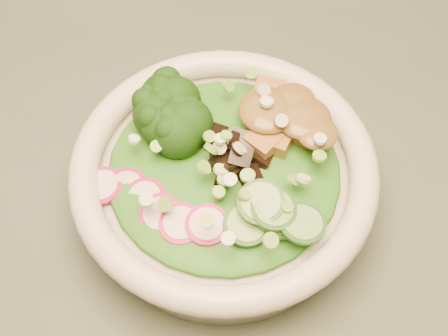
% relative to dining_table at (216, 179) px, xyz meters
% --- Properties ---
extents(dining_table, '(1.20, 0.80, 0.75)m').
position_rel_dining_table_xyz_m(dining_table, '(0.00, 0.00, 0.00)').
color(dining_table, black).
rests_on(dining_table, ground).
extents(salad_bowl, '(0.23, 0.23, 0.06)m').
position_rel_dining_table_xyz_m(salad_bowl, '(0.05, -0.08, 0.15)').
color(salad_bowl, silver).
rests_on(salad_bowl, dining_table).
extents(lettuce_bed, '(0.18, 0.18, 0.02)m').
position_rel_dining_table_xyz_m(lettuce_bed, '(0.05, -0.08, 0.17)').
color(lettuce_bed, '#1B5C13').
rests_on(lettuce_bed, salad_bowl).
extents(broccoli_florets, '(0.08, 0.07, 0.04)m').
position_rel_dining_table_xyz_m(broccoli_florets, '(-0.00, -0.06, 0.18)').
color(broccoli_florets, black).
rests_on(broccoli_florets, salad_bowl).
extents(radish_slices, '(0.10, 0.05, 0.02)m').
position_rel_dining_table_xyz_m(radish_slices, '(0.03, -0.13, 0.17)').
color(radish_slices, '#B60E51').
rests_on(radish_slices, salad_bowl).
extents(cucumber_slices, '(0.07, 0.07, 0.03)m').
position_rel_dining_table_xyz_m(cucumber_slices, '(0.10, -0.11, 0.18)').
color(cucumber_slices, '#8AC06B').
rests_on(cucumber_slices, salad_bowl).
extents(mushroom_heap, '(0.07, 0.07, 0.03)m').
position_rel_dining_table_xyz_m(mushroom_heap, '(0.05, -0.07, 0.18)').
color(mushroom_heap, black).
rests_on(mushroom_heap, salad_bowl).
extents(tofu_cubes, '(0.09, 0.07, 0.03)m').
position_rel_dining_table_xyz_m(tofu_cubes, '(0.07, -0.03, 0.18)').
color(tofu_cubes, olive).
rests_on(tofu_cubes, salad_bowl).
extents(peanut_sauce, '(0.06, 0.05, 0.01)m').
position_rel_dining_table_xyz_m(peanut_sauce, '(0.07, -0.03, 0.19)').
color(peanut_sauce, brown).
rests_on(peanut_sauce, tofu_cubes).
extents(scallion_garnish, '(0.17, 0.17, 0.02)m').
position_rel_dining_table_xyz_m(scallion_garnish, '(0.05, -0.08, 0.19)').
color(scallion_garnish, '#7EBF43').
rests_on(scallion_garnish, salad_bowl).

